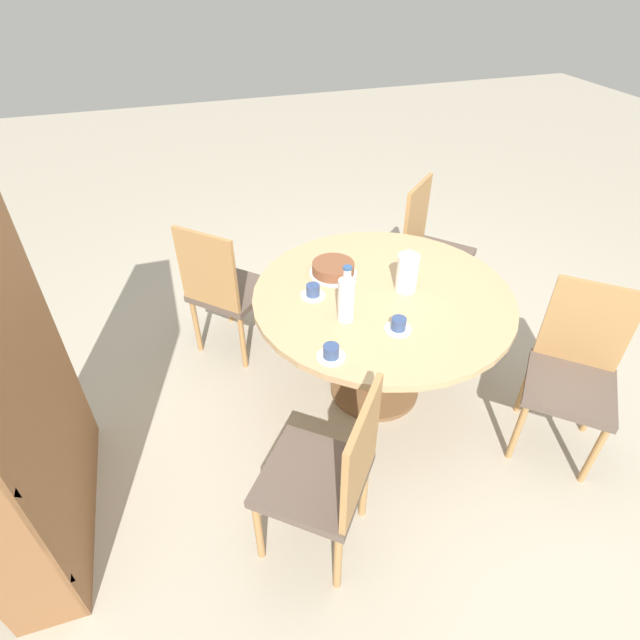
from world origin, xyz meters
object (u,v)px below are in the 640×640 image
at_px(chair_a, 574,371).
at_px(chair_c, 224,288).
at_px(water_bottle, 346,299).
at_px(cup_b, 331,353).
at_px(bookshelf, 2,393).
at_px(cup_c, 398,325).
at_px(cake_main, 333,269).
at_px(coffee_pot, 407,271).
at_px(chair_d, 328,475).
at_px(chair_b, 431,247).
at_px(cup_a, 313,292).

xyz_separation_m(chair_a, chair_c, (1.27, 1.56, 0.00)).
bearing_deg(water_bottle, cup_b, 147.15).
bearing_deg(chair_c, water_bottle, 166.28).
distance_m(bookshelf, cup_c, 1.68).
xyz_separation_m(chair_a, cup_b, (0.23, 1.22, 0.26)).
bearing_deg(cake_main, chair_a, -131.69).
distance_m(coffee_pot, cup_c, 0.37).
distance_m(chair_d, coffee_pot, 1.14).
relative_size(chair_b, cake_main, 3.52).
xyz_separation_m(coffee_pot, water_bottle, (-0.15, 0.39, 0.01)).
xyz_separation_m(coffee_pot, cup_a, (0.09, 0.49, -0.08)).
bearing_deg(chair_d, cake_main, -160.81).
bearing_deg(cup_c, coffee_pot, -31.08).
relative_size(coffee_pot, cup_c, 1.85).
bearing_deg(cup_c, chair_a, -110.36).
xyz_separation_m(chair_d, coffee_pot, (0.82, -0.71, 0.34)).
relative_size(chair_c, coffee_pot, 3.83).
relative_size(cup_a, cup_c, 1.00).
relative_size(chair_d, coffee_pot, 3.83).
height_order(chair_a, chair_d, same).
xyz_separation_m(chair_c, water_bottle, (-0.80, -0.50, 0.35)).
height_order(chair_a, bookshelf, bookshelf).
xyz_separation_m(bookshelf, cup_c, (0.03, -1.67, -0.09)).
distance_m(chair_a, water_bottle, 1.21).
relative_size(chair_b, water_bottle, 3.08).
relative_size(chair_a, coffee_pot, 3.83).
bearing_deg(chair_a, cup_c, -158.53).
xyz_separation_m(chair_c, cup_a, (-0.57, -0.40, 0.26)).
xyz_separation_m(chair_c, cup_c, (-0.96, -0.71, 0.26)).
xyz_separation_m(chair_b, cup_a, (-0.64, 1.06, 0.26)).
xyz_separation_m(chair_b, cup_b, (-1.12, 1.12, 0.26)).
height_order(coffee_pot, cup_a, coffee_pot).
xyz_separation_m(chair_b, chair_d, (-1.55, 1.28, 0.00)).
distance_m(chair_a, cake_main, 1.34).
distance_m(cup_a, cup_c, 0.50).
height_order(chair_d, cup_c, chair_d).
height_order(cup_b, cup_c, same).
xyz_separation_m(water_bottle, cup_c, (-0.16, -0.21, -0.10)).
bearing_deg(chair_b, chair_d, -171.86).
bearing_deg(cake_main, chair_c, 55.19).
xyz_separation_m(chair_d, water_bottle, (0.67, -0.31, 0.35)).
distance_m(chair_b, cup_c, 1.30).
height_order(water_bottle, cup_c, water_bottle).
bearing_deg(cake_main, bookshelf, 110.93).
distance_m(cake_main, cup_c, 0.58).
xyz_separation_m(cake_main, cup_c, (-0.56, -0.14, -0.01)).
height_order(chair_b, bookshelf, bookshelf).
distance_m(chair_c, bookshelf, 1.42).
bearing_deg(coffee_pot, water_bottle, 110.58).
bearing_deg(cup_c, cup_b, 103.59).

